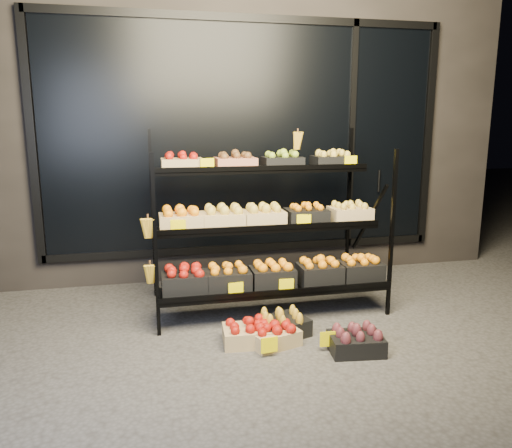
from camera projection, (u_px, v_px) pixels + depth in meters
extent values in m
plane|color=#514F4C|center=(285.00, 333.00, 4.16)|extent=(24.00, 24.00, 0.00)
cube|color=#2D2826|center=(230.00, 119.00, 6.29)|extent=(6.00, 2.00, 3.50)
cube|color=black|center=(246.00, 138.00, 5.35)|extent=(4.20, 0.04, 2.40)
cube|color=black|center=(247.00, 247.00, 5.58)|extent=(4.30, 0.06, 0.08)
cube|color=black|center=(246.00, 18.00, 5.09)|extent=(4.30, 0.06, 0.08)
cube|color=black|center=(31.00, 140.00, 4.87)|extent=(0.08, 0.06, 2.50)
cube|color=black|center=(428.00, 137.00, 5.79)|extent=(0.08, 0.06, 2.50)
cube|color=black|center=(351.00, 137.00, 5.59)|extent=(0.06, 0.06, 2.50)
cylinder|color=black|center=(379.00, 181.00, 5.74)|extent=(0.02, 0.02, 0.25)
cube|color=black|center=(156.00, 247.00, 3.96)|extent=(0.03, 0.03, 1.50)
cube|color=black|center=(392.00, 234.00, 4.40)|extent=(0.03, 0.03, 1.50)
cube|color=black|center=(153.00, 215.00, 4.87)|extent=(0.03, 0.03, 1.66)
cube|color=black|center=(349.00, 207.00, 5.31)|extent=(0.03, 0.03, 1.66)
cube|color=black|center=(274.00, 289.00, 4.44)|extent=(2.05, 0.42, 0.03)
cube|color=black|center=(280.00, 293.00, 4.24)|extent=(2.05, 0.02, 0.05)
cube|color=black|center=(267.00, 227.00, 4.63)|extent=(2.05, 0.40, 0.03)
cube|color=black|center=(272.00, 228.00, 4.44)|extent=(2.05, 0.02, 0.05)
cube|color=black|center=(259.00, 170.00, 4.81)|extent=(2.05, 0.40, 0.03)
cube|color=black|center=(264.00, 168.00, 4.62)|extent=(2.05, 0.02, 0.05)
cube|color=tan|center=(182.00, 164.00, 4.64)|extent=(0.38, 0.28, 0.11)
ellipsoid|color=#B80D0D|center=(182.00, 155.00, 4.62)|extent=(0.32, 0.24, 0.07)
cube|color=tan|center=(236.00, 163.00, 4.75)|extent=(0.38, 0.28, 0.11)
ellipsoid|color=brown|center=(236.00, 154.00, 4.73)|extent=(0.32, 0.24, 0.07)
cube|color=black|center=(282.00, 162.00, 4.84)|extent=(0.38, 0.28, 0.11)
ellipsoid|color=#9AB82E|center=(282.00, 154.00, 4.83)|extent=(0.32, 0.24, 0.07)
cube|color=black|center=(332.00, 162.00, 4.95)|extent=(0.38, 0.28, 0.11)
ellipsoid|color=gold|center=(332.00, 153.00, 4.94)|extent=(0.32, 0.24, 0.07)
cube|color=tan|center=(181.00, 222.00, 4.44)|extent=(0.38, 0.28, 0.14)
ellipsoid|color=orange|center=(181.00, 211.00, 4.42)|extent=(0.32, 0.24, 0.07)
cube|color=tan|center=(223.00, 220.00, 4.52)|extent=(0.38, 0.28, 0.14)
ellipsoid|color=gold|center=(223.00, 209.00, 4.50)|extent=(0.32, 0.24, 0.07)
cube|color=tan|center=(264.00, 218.00, 4.60)|extent=(0.38, 0.28, 0.14)
ellipsoid|color=gold|center=(264.00, 208.00, 4.58)|extent=(0.32, 0.24, 0.07)
cube|color=black|center=(306.00, 216.00, 4.69)|extent=(0.38, 0.28, 0.14)
ellipsoid|color=orange|center=(307.00, 206.00, 4.67)|extent=(0.32, 0.24, 0.07)
cube|color=tan|center=(350.00, 215.00, 4.79)|extent=(0.38, 0.28, 0.14)
ellipsoid|color=gold|center=(350.00, 204.00, 4.76)|extent=(0.32, 0.24, 0.07)
cube|color=black|center=(184.00, 284.00, 4.25)|extent=(0.38, 0.28, 0.18)
ellipsoid|color=#B80D0D|center=(184.00, 270.00, 4.23)|extent=(0.32, 0.24, 0.07)
cube|color=black|center=(228.00, 281.00, 4.33)|extent=(0.38, 0.28, 0.18)
ellipsoid|color=orange|center=(228.00, 268.00, 4.31)|extent=(0.32, 0.24, 0.07)
cube|color=black|center=(272.00, 278.00, 4.42)|extent=(0.38, 0.28, 0.18)
ellipsoid|color=orange|center=(272.00, 265.00, 4.39)|extent=(0.32, 0.24, 0.07)
cube|color=black|center=(320.00, 274.00, 4.51)|extent=(0.38, 0.28, 0.18)
ellipsoid|color=orange|center=(320.00, 262.00, 4.49)|extent=(0.32, 0.24, 0.07)
cube|color=black|center=(360.00, 272.00, 4.60)|extent=(0.38, 0.28, 0.18)
ellipsoid|color=orange|center=(361.00, 259.00, 4.57)|extent=(0.32, 0.24, 0.07)
ellipsoid|color=gold|center=(148.00, 217.00, 3.92)|extent=(0.14, 0.08, 0.22)
ellipsoid|color=gold|center=(150.00, 264.00, 4.00)|extent=(0.14, 0.08, 0.22)
ellipsoid|color=gold|center=(298.00, 131.00, 4.71)|extent=(0.14, 0.08, 0.22)
cube|color=#FCE400|center=(178.00, 227.00, 4.29)|extent=(0.13, 0.01, 0.12)
cube|color=#FCE400|center=(304.00, 221.00, 4.53)|extent=(0.13, 0.01, 0.12)
cube|color=#FCE400|center=(351.00, 162.00, 4.84)|extent=(0.13, 0.01, 0.12)
cube|color=#FCE400|center=(207.00, 165.00, 4.54)|extent=(0.13, 0.01, 0.12)
cube|color=#FCE400|center=(236.00, 289.00, 4.20)|extent=(0.13, 0.01, 0.12)
cube|color=#FCE400|center=(286.00, 286.00, 4.30)|extent=(0.13, 0.01, 0.12)
cube|color=#FCE400|center=(269.00, 350.00, 3.72)|extent=(0.13, 0.01, 0.12)
cube|color=#FCE400|center=(328.00, 344.00, 3.82)|extent=(0.13, 0.01, 0.12)
cube|color=tan|center=(248.00, 335.00, 3.95)|extent=(0.42, 0.32, 0.13)
ellipsoid|color=#B80D0D|center=(248.00, 324.00, 3.93)|extent=(0.35, 0.27, 0.07)
cube|color=black|center=(281.00, 327.00, 4.09)|extent=(0.50, 0.43, 0.14)
ellipsoid|color=gold|center=(281.00, 316.00, 4.07)|extent=(0.42, 0.36, 0.07)
cube|color=tan|center=(274.00, 337.00, 3.93)|extent=(0.43, 0.37, 0.13)
ellipsoid|color=#B80D0D|center=(274.00, 326.00, 3.91)|extent=(0.36, 0.31, 0.07)
cube|color=black|center=(356.00, 344.00, 3.80)|extent=(0.43, 0.34, 0.14)
ellipsoid|color=maroon|center=(356.00, 332.00, 3.78)|extent=(0.36, 0.28, 0.07)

